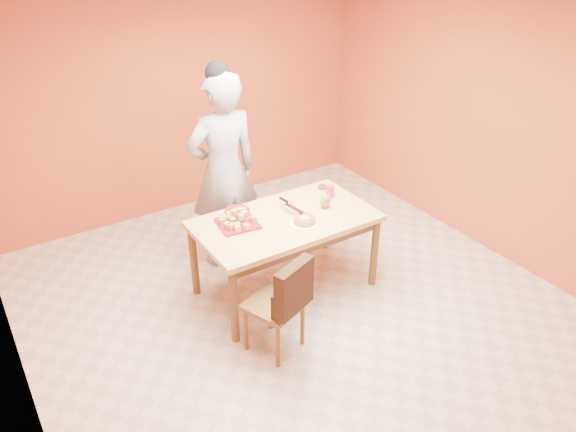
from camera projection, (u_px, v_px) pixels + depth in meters
floor at (304, 313)px, 5.02m from camera, size 5.00×5.00×0.00m
wall_back at (179, 95)px, 6.19m from camera, size 4.50×0.00×4.50m
wall_right at (499, 123)px, 5.42m from camera, size 0.00×5.00×5.00m
dining_table at (285, 228)px, 5.02m from camera, size 1.60×0.90×0.76m
dining_chair at (275, 303)px, 4.41m from camera, size 0.53×0.59×0.89m
pastry_pile at (237, 218)px, 4.85m from camera, size 0.30×0.30×0.10m
person at (224, 172)px, 5.32m from camera, size 0.72×0.48×1.95m
pastry_platter at (237, 223)px, 4.88m from camera, size 0.37×0.37×0.02m
red_dinner_plate at (237, 210)px, 5.09m from camera, size 0.25×0.25×0.01m
white_cake_plate at (305, 223)px, 4.90m from camera, size 0.33×0.33×0.01m
sponge_cake at (305, 220)px, 4.88m from camera, size 0.23×0.23×0.04m
cake_server at (294, 209)px, 5.01m from camera, size 0.08×0.24×0.01m
egg_ornament at (325, 201)px, 5.12m from camera, size 0.11×0.09×0.13m
magenta_glass at (330, 191)px, 5.32m from camera, size 0.09×0.09×0.11m
checker_tin at (323, 187)px, 5.49m from camera, size 0.10×0.10×0.03m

